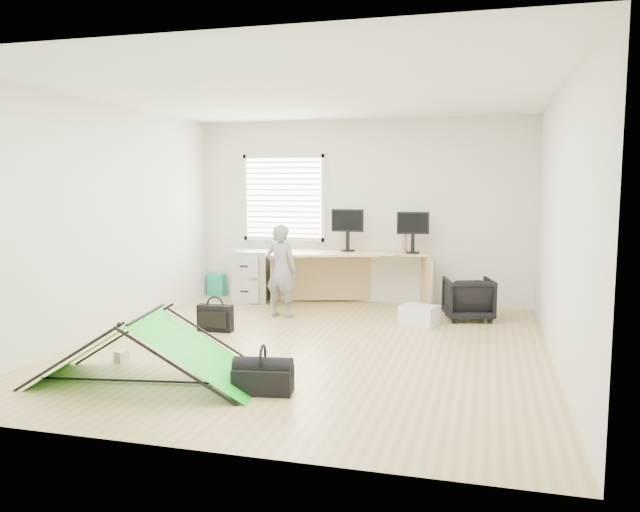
% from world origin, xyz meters
% --- Properties ---
extents(ground, '(5.50, 5.50, 0.00)m').
position_xyz_m(ground, '(0.00, 0.00, 0.00)').
color(ground, tan).
rests_on(ground, ground).
extents(back_wall, '(5.00, 0.02, 2.70)m').
position_xyz_m(back_wall, '(0.00, 2.75, 1.35)').
color(back_wall, silver).
rests_on(back_wall, ground).
extents(window, '(1.20, 0.06, 1.20)m').
position_xyz_m(window, '(-1.20, 2.71, 1.55)').
color(window, silver).
rests_on(window, back_wall).
extents(radiator, '(1.00, 0.12, 0.60)m').
position_xyz_m(radiator, '(-1.20, 2.67, 0.45)').
color(radiator, silver).
rests_on(radiator, back_wall).
extents(desk, '(2.42, 1.37, 0.79)m').
position_xyz_m(desk, '(-0.12, 2.33, 0.39)').
color(desk, tan).
rests_on(desk, ground).
extents(filing_cabinet, '(0.61, 0.74, 0.77)m').
position_xyz_m(filing_cabinet, '(-1.59, 2.37, 0.39)').
color(filing_cabinet, '#ACB0B1').
rests_on(filing_cabinet, ground).
extents(monitor_left, '(0.47, 0.11, 0.45)m').
position_xyz_m(monitor_left, '(-0.13, 2.43, 1.01)').
color(monitor_left, black).
rests_on(monitor_left, desk).
extents(monitor_right, '(0.46, 0.20, 0.43)m').
position_xyz_m(monitor_right, '(0.81, 2.41, 1.00)').
color(monitor_right, black).
rests_on(monitor_right, desk).
extents(keyboard, '(0.46, 0.29, 0.02)m').
position_xyz_m(keyboard, '(0.43, 2.14, 0.80)').
color(keyboard, beige).
rests_on(keyboard, desk).
extents(thermos, '(0.09, 0.09, 0.26)m').
position_xyz_m(thermos, '(0.69, 2.44, 0.92)').
color(thermos, '#A95F74').
rests_on(thermos, desk).
extents(office_chair, '(0.72, 0.73, 0.55)m').
position_xyz_m(office_chair, '(1.61, 1.85, 0.28)').
color(office_chair, black).
rests_on(office_chair, ground).
extents(person, '(0.49, 0.37, 1.23)m').
position_xyz_m(person, '(-0.80, 1.39, 0.62)').
color(person, slate).
rests_on(person, ground).
extents(kite, '(2.12, 1.20, 0.62)m').
position_xyz_m(kite, '(-1.05, -1.57, 0.31)').
color(kite, '#13C91E').
rests_on(kite, ground).
extents(storage_crate, '(0.52, 0.44, 0.25)m').
position_xyz_m(storage_crate, '(1.03, 1.37, 0.12)').
color(storage_crate, silver).
rests_on(storage_crate, ground).
extents(tote_bag, '(0.30, 0.16, 0.34)m').
position_xyz_m(tote_bag, '(-2.31, 2.64, 0.17)').
color(tote_bag, teal).
rests_on(tote_bag, ground).
extents(laptop_bag, '(0.43, 0.13, 0.32)m').
position_xyz_m(laptop_bag, '(-1.30, 0.38, 0.16)').
color(laptop_bag, black).
rests_on(laptop_bag, ground).
extents(white_box, '(0.14, 0.14, 0.11)m').
position_xyz_m(white_box, '(-1.66, -1.05, 0.06)').
color(white_box, silver).
rests_on(white_box, ground).
extents(duffel_bag, '(0.53, 0.33, 0.22)m').
position_xyz_m(duffel_bag, '(0.03, -1.55, 0.11)').
color(duffel_bag, black).
rests_on(duffel_bag, ground).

